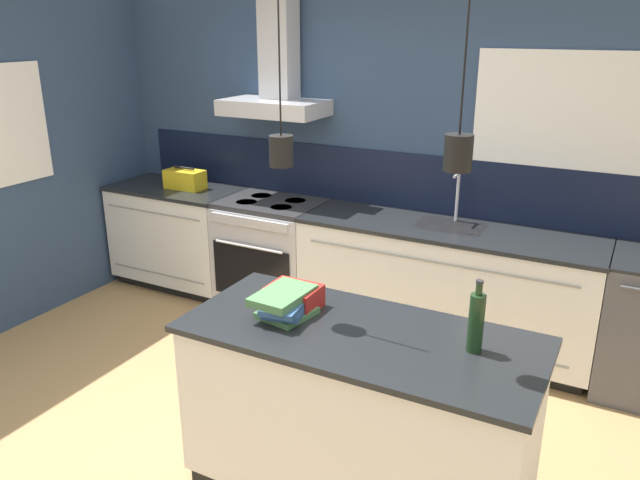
# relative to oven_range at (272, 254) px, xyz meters

# --- Properties ---
(ground_plane) EXTENTS (16.00, 16.00, 0.00)m
(ground_plane) POSITION_rel_oven_range_xyz_m (0.82, -1.69, -0.46)
(ground_plane) COLOR tan
(ground_plane) RESTS_ON ground
(wall_back) EXTENTS (5.60, 2.18, 2.60)m
(wall_back) POSITION_rel_oven_range_xyz_m (0.77, 0.32, 0.90)
(wall_back) COLOR navy
(wall_back) RESTS_ON ground_plane
(wall_left) EXTENTS (0.08, 3.80, 2.60)m
(wall_left) POSITION_rel_oven_range_xyz_m (-1.61, -0.99, 0.85)
(wall_left) COLOR navy
(wall_left) RESTS_ON ground_plane
(counter_run_left) EXTENTS (1.16, 0.64, 0.91)m
(counter_run_left) POSITION_rel_oven_range_xyz_m (-0.98, 0.01, 0.01)
(counter_run_left) COLOR black
(counter_run_left) RESTS_ON ground_plane
(counter_run_sink) EXTENTS (2.12, 0.64, 1.30)m
(counter_run_sink) POSITION_rel_oven_range_xyz_m (1.46, 0.01, 0.01)
(counter_run_sink) COLOR black
(counter_run_sink) RESTS_ON ground_plane
(oven_range) EXTENTS (0.81, 0.66, 0.91)m
(oven_range) POSITION_rel_oven_range_xyz_m (0.00, 0.00, 0.00)
(oven_range) COLOR #B5B5BA
(oven_range) RESTS_ON ground_plane
(kitchen_island) EXTENTS (1.68, 0.76, 0.91)m
(kitchen_island) POSITION_rel_oven_range_xyz_m (1.56, -1.70, 0.00)
(kitchen_island) COLOR black
(kitchen_island) RESTS_ON ground_plane
(bottle_on_island) EXTENTS (0.07, 0.07, 0.33)m
(bottle_on_island) POSITION_rel_oven_range_xyz_m (2.07, -1.63, 0.60)
(bottle_on_island) COLOR #193319
(bottle_on_island) RESTS_ON kitchen_island
(book_stack) EXTENTS (0.26, 0.34, 0.13)m
(book_stack) POSITION_rel_oven_range_xyz_m (1.17, -1.72, 0.52)
(book_stack) COLOR #4C7F4C
(book_stack) RESTS_ON kitchen_island
(red_supply_box) EXTENTS (0.25, 0.20, 0.11)m
(red_supply_box) POSITION_rel_oven_range_xyz_m (1.15, -1.62, 0.51)
(red_supply_box) COLOR red
(red_supply_box) RESTS_ON kitchen_island
(yellow_toolbox) EXTENTS (0.34, 0.18, 0.19)m
(yellow_toolbox) POSITION_rel_oven_range_xyz_m (-0.87, 0.00, 0.54)
(yellow_toolbox) COLOR gold
(yellow_toolbox) RESTS_ON counter_run_left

